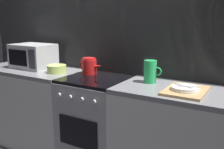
# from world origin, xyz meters

# --- Properties ---
(back_wall) EXTENTS (3.60, 0.05, 2.40)m
(back_wall) POSITION_xyz_m (0.00, 0.32, 1.20)
(back_wall) COLOR gray
(back_wall) RESTS_ON ground_plane
(counter_left) EXTENTS (1.20, 0.60, 0.90)m
(counter_left) POSITION_xyz_m (-0.90, 0.00, 0.45)
(counter_left) COLOR silver
(counter_left) RESTS_ON ground_plane
(stove_unit) EXTENTS (0.60, 0.63, 0.90)m
(stove_unit) POSITION_xyz_m (-0.00, -0.00, 0.45)
(stove_unit) COLOR #9E9EA3
(stove_unit) RESTS_ON ground_plane
(counter_right) EXTENTS (1.20, 0.60, 0.90)m
(counter_right) POSITION_xyz_m (0.90, 0.00, 0.45)
(counter_right) COLOR silver
(counter_right) RESTS_ON ground_plane
(microwave) EXTENTS (0.46, 0.35, 0.27)m
(microwave) POSITION_xyz_m (-0.89, 0.04, 1.04)
(microwave) COLOR #B2B2B7
(microwave) RESTS_ON counter_left
(kettle) EXTENTS (0.28, 0.15, 0.17)m
(kettle) POSITION_xyz_m (-0.15, 0.10, 0.98)
(kettle) COLOR red
(kettle) RESTS_ON stove_unit
(mixing_bowl) EXTENTS (0.20, 0.20, 0.08)m
(mixing_bowl) POSITION_xyz_m (-0.48, -0.02, 0.94)
(mixing_bowl) COLOR #B7D166
(mixing_bowl) RESTS_ON counter_left
(pitcher) EXTENTS (0.16, 0.11, 0.20)m
(pitcher) POSITION_xyz_m (0.52, 0.08, 1.00)
(pitcher) COLOR green
(pitcher) RESTS_ON counter_right
(dish_pile) EXTENTS (0.30, 0.40, 0.06)m
(dish_pile) POSITION_xyz_m (0.87, -0.06, 0.92)
(dish_pile) COLOR tan
(dish_pile) RESTS_ON counter_right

